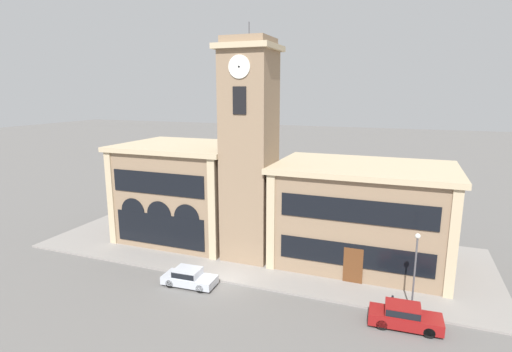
{
  "coord_description": "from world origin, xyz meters",
  "views": [
    {
      "loc": [
        12.86,
        -26.43,
        14.85
      ],
      "look_at": [
        1.4,
        3.49,
        8.1
      ],
      "focal_mm": 28.0,
      "sensor_mm": 36.0,
      "label": 1
    }
  ],
  "objects_px": {
    "parked_car_near": "(189,277)",
    "bollard": "(392,303)",
    "parked_car_mid": "(404,316)",
    "street_lamp": "(416,261)"
  },
  "relations": [
    {
      "from": "bollard",
      "to": "street_lamp",
      "type": "bearing_deg",
      "value": 6.29
    },
    {
      "from": "street_lamp",
      "to": "parked_car_near",
      "type": "bearing_deg",
      "value": -173.66
    },
    {
      "from": "parked_car_mid",
      "to": "street_lamp",
      "type": "relative_size",
      "value": 0.81
    },
    {
      "from": "parked_car_near",
      "to": "parked_car_mid",
      "type": "distance_m",
      "value": 15.83
    },
    {
      "from": "street_lamp",
      "to": "bollard",
      "type": "relative_size",
      "value": 5.32
    },
    {
      "from": "parked_car_mid",
      "to": "street_lamp",
      "type": "distance_m",
      "value": 3.6
    },
    {
      "from": "parked_car_near",
      "to": "parked_car_mid",
      "type": "height_order",
      "value": "parked_car_mid"
    },
    {
      "from": "parked_car_mid",
      "to": "street_lamp",
      "type": "xyz_separation_m",
      "value": [
        0.46,
        1.81,
        3.08
      ]
    },
    {
      "from": "bollard",
      "to": "parked_car_mid",
      "type": "bearing_deg",
      "value": -64.66
    },
    {
      "from": "parked_car_near",
      "to": "bollard",
      "type": "relative_size",
      "value": 4.01
    }
  ]
}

